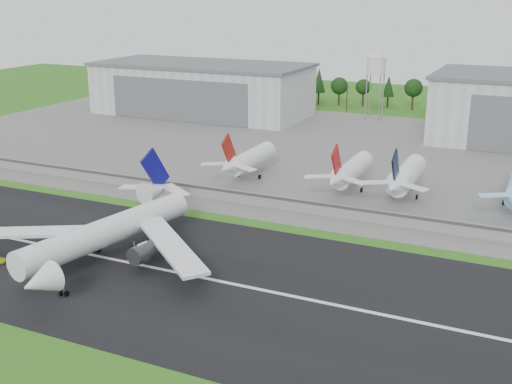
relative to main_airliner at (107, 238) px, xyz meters
The scene contains 13 objects.
ground 18.66m from the main_airliner, 32.10° to the right, with size 600.00×600.00×0.00m, color #225D16.
runway 16.01m from the main_airliner, ahead, with size 320.00×60.00×0.10m, color black.
runway_centerline 15.99m from the main_airliner, ahead, with size 220.00×1.00×0.02m, color white.
apron 111.58m from the main_airliner, 82.14° to the left, with size 320.00×150.00×0.10m, color slate.
blast_fence 48.01m from the main_airliner, 71.43° to the left, with size 240.00×0.61×3.50m.
hangar_west 168.43m from the main_airliner, 112.63° to the left, with size 97.00×44.00×23.20m.
water_tower 176.83m from the main_airliner, 86.65° to the left, with size 8.40×8.40×29.40m.
utility_poles 191.10m from the main_airliner, 85.42° to the left, with size 230.00×3.00×12.00m, color black, non-canonical shape.
treeline 206.05m from the main_airliner, 85.75° to the left, with size 320.00×16.00×22.00m, color black, non-canonical shape.
main_airliner is the anchor object (origin of this frame).
parked_jet_red_a 66.98m from the main_airliner, 89.71° to the left, with size 7.36×31.29×16.53m.
parked_jet_red_b 74.17m from the main_airliner, 64.57° to the left, with size 7.36×31.29×16.59m.
parked_jet_navy 82.04m from the main_airliner, 54.79° to the left, with size 7.36×31.29×16.88m.
Camera 1 is at (65.44, -90.42, 54.16)m, focal length 45.00 mm.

